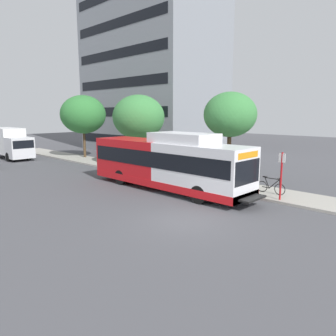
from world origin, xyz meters
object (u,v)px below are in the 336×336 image
object	(u,v)px
bicycle_parked	(271,186)
street_tree_mid_block	(139,117)
bus_stop_sign_pole	(281,172)
box_truck_background	(10,142)
street_tree_far_block	(83,115)
transit_bus	(167,163)
street_tree_near_stop	(230,115)

from	to	relation	value
bicycle_parked	street_tree_mid_block	world-z (taller)	street_tree_mid_block
bus_stop_sign_pole	street_tree_mid_block	distance (m)	14.50
street_tree_mid_block	box_truck_background	xyz separation A→B (m)	(-5.69, 14.58, -2.73)
street_tree_far_block	box_truck_background	distance (m)	8.52
transit_bus	box_truck_background	xyz separation A→B (m)	(-1.44, 22.14, 0.04)
bicycle_parked	box_truck_background	bearing A→B (deg)	99.38
bus_stop_sign_pole	bicycle_parked	distance (m)	1.77
bicycle_parked	street_tree_far_block	bearing A→B (deg)	87.26
street_tree_mid_block	box_truck_background	distance (m)	15.88
box_truck_background	street_tree_mid_block	bearing A→B (deg)	-68.69
transit_bus	bus_stop_sign_pole	xyz separation A→B (m)	(2.16, -6.51, -0.05)
bus_stop_sign_pole	street_tree_near_stop	xyz separation A→B (m)	(1.88, 4.59, 3.04)
street_tree_near_stop	bus_stop_sign_pole	bearing A→B (deg)	-112.32
street_tree_near_stop	transit_bus	bearing A→B (deg)	154.64
bus_stop_sign_pole	street_tree_far_block	size ratio (longest dim) A/B	0.40
transit_bus	street_tree_mid_block	size ratio (longest dim) A/B	1.96
street_tree_mid_block	street_tree_near_stop	bearing A→B (deg)	-91.22
bus_stop_sign_pole	bicycle_parked	world-z (taller)	bus_stop_sign_pole
bicycle_parked	street_tree_mid_block	xyz separation A→B (m)	(1.12, 13.06, 3.91)
transit_bus	street_tree_near_stop	world-z (taller)	street_tree_near_stop
bicycle_parked	street_tree_near_stop	world-z (taller)	street_tree_near_stop
bus_stop_sign_pole	street_tree_far_block	world-z (taller)	street_tree_far_block
bus_stop_sign_pole	bicycle_parked	bearing A→B (deg)	46.29
bus_stop_sign_pole	street_tree_far_block	xyz separation A→B (m)	(2.02, 22.96, 3.03)
bus_stop_sign_pole	box_truck_background	xyz separation A→B (m)	(-3.60, 28.65, 0.09)
street_tree_mid_block	bus_stop_sign_pole	bearing A→B (deg)	-98.43
bicycle_parked	bus_stop_sign_pole	bearing A→B (deg)	-133.71
street_tree_near_stop	street_tree_mid_block	distance (m)	9.49
street_tree_near_stop	box_truck_background	distance (m)	24.86
bus_stop_sign_pole	street_tree_near_stop	world-z (taller)	street_tree_near_stop
transit_bus	bus_stop_sign_pole	world-z (taller)	transit_bus
bicycle_parked	street_tree_near_stop	xyz separation A→B (m)	(0.92, 3.58, 4.13)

